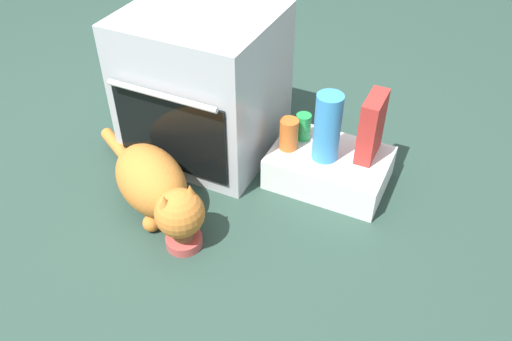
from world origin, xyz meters
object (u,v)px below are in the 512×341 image
at_px(cat, 156,186).
at_px(sauce_jar, 289,134).
at_px(oven, 204,85).
at_px(food_bowl, 184,240).
at_px(pantry_cabinet, 329,168).
at_px(soda_can, 303,127).
at_px(water_bottle, 327,127).
at_px(cereal_box, 371,127).

distance_m(cat, sauce_jar, 0.59).
xyz_separation_m(oven, cat, (0.05, -0.49, -0.19)).
xyz_separation_m(oven, food_bowl, (0.23, -0.60, -0.31)).
bearing_deg(food_bowl, pantry_cabinet, 57.71).
relative_size(food_bowl, soda_can, 1.18).
relative_size(oven, cat, 0.87).
relative_size(food_bowl, sauce_jar, 1.01).
bearing_deg(oven, pantry_cabinet, -0.47).
relative_size(food_bowl, water_bottle, 0.47).
relative_size(oven, sauce_jar, 4.73).
bearing_deg(cereal_box, soda_can, -178.17).
relative_size(pantry_cabinet, water_bottle, 1.64).
xyz_separation_m(cat, water_bottle, (0.54, 0.46, 0.16)).
xyz_separation_m(pantry_cabinet, cat, (-0.56, -0.48, 0.07)).
height_order(soda_can, sauce_jar, sauce_jar).
relative_size(soda_can, cereal_box, 0.43).
bearing_deg(pantry_cabinet, cat, -139.11).
relative_size(soda_can, water_bottle, 0.40).
distance_m(oven, sauce_jar, 0.44).
bearing_deg(sauce_jar, cat, -130.12).
height_order(oven, pantry_cabinet, oven).
height_order(cat, water_bottle, water_bottle).
xyz_separation_m(pantry_cabinet, cereal_box, (0.14, 0.07, 0.22)).
distance_m(pantry_cabinet, cat, 0.74).
xyz_separation_m(water_bottle, sauce_jar, (-0.16, -0.01, -0.08)).
bearing_deg(cereal_box, water_bottle, -149.03).
bearing_deg(soda_can, oven, -173.60).
bearing_deg(soda_can, sauce_jar, -108.50).
relative_size(water_bottle, sauce_jar, 2.14).
distance_m(soda_can, cereal_box, 0.30).
bearing_deg(cat, cereal_box, 68.77).
bearing_deg(cereal_box, cat, -141.79).
bearing_deg(cat, food_bowl, -0.00).
height_order(oven, sauce_jar, oven).
xyz_separation_m(pantry_cabinet, soda_can, (-0.15, 0.06, 0.14)).
relative_size(pantry_cabinet, cereal_box, 1.76).
bearing_deg(pantry_cabinet, oven, 179.53).
height_order(soda_can, cereal_box, cereal_box).
relative_size(oven, food_bowl, 4.68).
relative_size(food_bowl, cereal_box, 0.51).
xyz_separation_m(food_bowl, soda_can, (0.22, 0.65, 0.19)).
bearing_deg(water_bottle, pantry_cabinet, 57.88).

